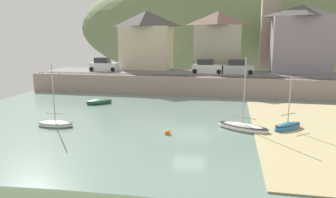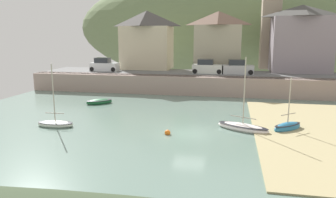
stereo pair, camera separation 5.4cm
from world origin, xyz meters
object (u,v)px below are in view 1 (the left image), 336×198
object	(u,v)px
church_with_spire	(271,13)
sailboat_nearest_shore	(243,127)
waterfront_building_left	(147,40)
parked_car_near_slipway	(104,65)
waterfront_building_centre	(218,40)
parked_car_by_wall	(207,67)
mooring_buoy	(168,133)
waterfront_building_right	(300,38)
parked_car_end_of_row	(237,68)
sailboat_tall_mast	(287,127)
fishing_boat_green	(55,124)
sailboat_far_left	(99,102)

from	to	relation	value
church_with_spire	sailboat_nearest_shore	distance (m)	29.85
waterfront_building_left	parked_car_near_slipway	bearing A→B (deg)	-140.35
waterfront_building_centre	parked_car_by_wall	bearing A→B (deg)	-105.13
waterfront_building_left	parked_car_near_slipway	size ratio (longest dim) A/B	2.17
sailboat_nearest_shore	waterfront_building_left	bearing A→B (deg)	146.77
sailboat_nearest_shore	parked_car_by_wall	size ratio (longest dim) A/B	1.47
mooring_buoy	waterfront_building_right	bearing A→B (deg)	61.17
sailboat_nearest_shore	parked_car_near_slipway	distance (m)	27.46
parked_car_near_slipway	parked_car_by_wall	xyz separation A→B (m)	(15.20, 0.00, 0.00)
church_with_spire	parked_car_end_of_row	size ratio (longest dim) A/B	3.93
waterfront_building_centre	sailboat_tall_mast	size ratio (longest dim) A/B	1.92
fishing_boat_green	parked_car_by_wall	distance (m)	23.87
waterfront_building_right	parked_car_end_of_row	bearing A→B (deg)	-152.60
waterfront_building_left	church_with_spire	world-z (taller)	church_with_spire
parked_car_near_slipway	parked_car_by_wall	world-z (taller)	same
parked_car_near_slipway	sailboat_tall_mast	bearing A→B (deg)	-38.38
waterfront_building_right	mooring_buoy	xyz separation A→B (m)	(-14.21, -25.81, -7.02)
fishing_boat_green	parked_car_by_wall	xyz separation A→B (m)	(11.15, 20.89, 2.98)
waterfront_building_centre	sailboat_tall_mast	xyz separation A→B (m)	(6.78, -22.85, -6.54)
waterfront_building_centre	fishing_boat_green	world-z (taller)	waterfront_building_centre
fishing_boat_green	parked_car_by_wall	world-z (taller)	fishing_boat_green
sailboat_tall_mast	parked_car_near_slipway	distance (m)	29.72
fishing_boat_green	mooring_buoy	distance (m)	9.81
fishing_boat_green	parked_car_near_slipway	xyz separation A→B (m)	(-4.05, 20.89, 2.98)
fishing_boat_green	parked_car_end_of_row	xyz separation A→B (m)	(15.33, 20.89, 2.98)
sailboat_far_left	fishing_boat_green	world-z (taller)	fishing_boat_green
sailboat_tall_mast	mooring_buoy	xyz separation A→B (m)	(-9.34, -2.96, -0.16)
waterfront_building_right	church_with_spire	distance (m)	6.71
church_with_spire	parked_car_near_slipway	size ratio (longest dim) A/B	4.06
waterfront_building_left	mooring_buoy	size ratio (longest dim) A/B	19.32
sailboat_tall_mast	parked_car_end_of_row	distance (m)	18.97
church_with_spire	sailboat_far_left	distance (m)	30.44
church_with_spire	sailboat_tall_mast	bearing A→B (deg)	-92.28
sailboat_tall_mast	mooring_buoy	world-z (taller)	sailboat_tall_mast
waterfront_building_right	sailboat_nearest_shore	xyz separation A→B (m)	(-8.43, -23.46, -6.91)
sailboat_nearest_shore	mooring_buoy	distance (m)	6.24
church_with_spire	sailboat_tall_mast	xyz separation A→B (m)	(-1.07, -26.85, -10.68)
church_with_spire	mooring_buoy	world-z (taller)	church_with_spire
waterfront_building_left	parked_car_by_wall	xyz separation A→B (m)	(9.77, -4.50, -3.74)
waterfront_building_centre	parked_car_end_of_row	distance (m)	6.50
sailboat_nearest_shore	fishing_boat_green	world-z (taller)	sailboat_nearest_shore
fishing_boat_green	parked_car_by_wall	bearing A→B (deg)	60.65
sailboat_far_left	sailboat_nearest_shore	bearing A→B (deg)	-62.50
fishing_boat_green	mooring_buoy	size ratio (longest dim) A/B	11.78
parked_car_end_of_row	sailboat_nearest_shore	bearing A→B (deg)	-94.32
sailboat_tall_mast	mooring_buoy	size ratio (longest dim) A/B	9.83
waterfront_building_left	fishing_boat_green	xyz separation A→B (m)	(-1.38, -25.39, -6.71)
parked_car_end_of_row	fishing_boat_green	bearing A→B (deg)	-131.36
sailboat_nearest_shore	parked_car_near_slipway	size ratio (longest dim) A/B	1.48
parked_car_near_slipway	parked_car_end_of_row	distance (m)	19.38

